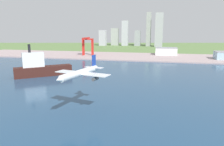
# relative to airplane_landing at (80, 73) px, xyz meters

# --- Properties ---
(ground_plane) EXTENTS (2400.00, 2400.00, 0.00)m
(ground_plane) POSITION_rel_airplane_landing_xyz_m (19.38, 140.40, -29.52)
(ground_plane) COLOR #5E7E44
(water_bay) EXTENTS (840.00, 360.00, 0.15)m
(water_bay) POSITION_rel_airplane_landing_xyz_m (19.38, 80.40, -29.44)
(water_bay) COLOR navy
(water_bay) RESTS_ON ground
(industrial_pier) EXTENTS (840.00, 140.00, 2.50)m
(industrial_pier) POSITION_rel_airplane_landing_xyz_m (19.38, 330.40, -28.27)
(industrial_pier) COLOR #AB9595
(industrial_pier) RESTS_ON ground
(airplane_landing) EXTENTS (39.90, 44.69, 14.40)m
(airplane_landing) POSITION_rel_airplane_landing_xyz_m (0.00, 0.00, 0.00)
(airplane_landing) COLOR silver
(cargo_ship) EXTENTS (62.48, 54.40, 40.76)m
(cargo_ship) POSITION_rel_airplane_landing_xyz_m (-96.02, 105.83, -18.28)
(cargo_ship) COLOR #381914
(cargo_ship) RESTS_ON water_bay
(port_crane_red) EXTENTS (24.03, 43.62, 40.20)m
(port_crane_red) POSITION_rel_airplane_landing_xyz_m (-108.00, 315.63, 1.90)
(port_crane_red) COLOR red
(port_crane_red) RESTS_ON industrial_pier
(warehouse_main) EXTENTS (48.30, 35.12, 16.68)m
(warehouse_main) POSITION_rel_airplane_landing_xyz_m (63.70, 369.61, -18.66)
(warehouse_main) COLOR white
(warehouse_main) RESTS_ON industrial_pier
(warehouse_annex) EXTENTS (33.45, 33.28, 15.18)m
(warehouse_annex) POSITION_rel_airplane_landing_xyz_m (172.17, 316.51, -19.41)
(warehouse_annex) COLOR #99BCD1
(warehouse_annex) RESTS_ON industrial_pier
(distant_skyline) EXTENTS (237.89, 57.00, 122.60)m
(distant_skyline) POSITION_rel_airplane_landing_xyz_m (-43.07, 666.07, 17.19)
(distant_skyline) COLOR #AEABBC
(distant_skyline) RESTS_ON ground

